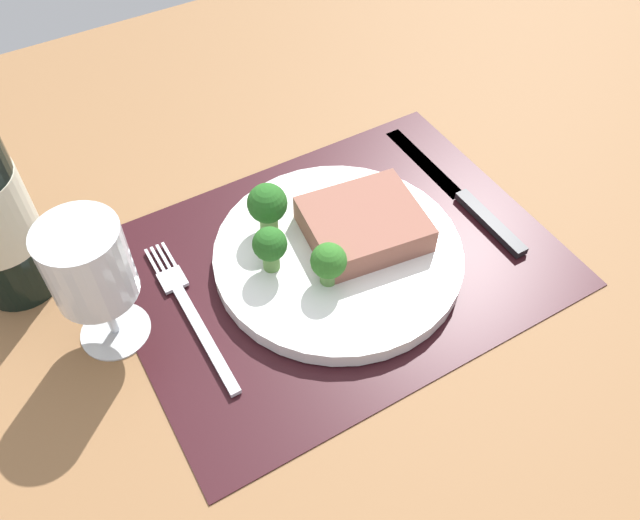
% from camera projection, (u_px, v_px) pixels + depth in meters
% --- Properties ---
extents(ground_plane, '(1.40, 1.10, 0.03)m').
position_uv_depth(ground_plane, '(337.00, 272.00, 0.66)').
color(ground_plane, brown).
extents(placemat, '(0.42, 0.32, 0.00)m').
position_uv_depth(placemat, '(338.00, 261.00, 0.65)').
color(placemat, black).
rests_on(placemat, ground_plane).
extents(plate, '(0.25, 0.25, 0.02)m').
position_uv_depth(plate, '(338.00, 255.00, 0.64)').
color(plate, white).
rests_on(plate, placemat).
extents(steak, '(0.12, 0.11, 0.03)m').
position_uv_depth(steak, '(364.00, 224.00, 0.64)').
color(steak, '#8C5647').
rests_on(steak, plate).
extents(broccoli_near_steak, '(0.03, 0.03, 0.05)m').
position_uv_depth(broccoli_near_steak, '(329.00, 262.00, 0.59)').
color(broccoli_near_steak, '#5B8942').
rests_on(broccoli_near_steak, plate).
extents(broccoli_center, '(0.03, 0.03, 0.05)m').
position_uv_depth(broccoli_center, '(270.00, 246.00, 0.60)').
color(broccoli_center, '#5B8942').
rests_on(broccoli_center, plate).
extents(broccoli_front_edge, '(0.04, 0.04, 0.06)m').
position_uv_depth(broccoli_front_edge, '(267.00, 205.00, 0.63)').
color(broccoli_front_edge, '#6B994C').
rests_on(broccoli_front_edge, plate).
extents(fork, '(0.02, 0.19, 0.01)m').
position_uv_depth(fork, '(190.00, 312.00, 0.61)').
color(fork, silver).
rests_on(fork, placemat).
extents(knife, '(0.02, 0.23, 0.01)m').
position_uv_depth(knife, '(463.00, 197.00, 0.70)').
color(knife, black).
rests_on(knife, placemat).
extents(wine_glass, '(0.07, 0.07, 0.13)m').
position_uv_depth(wine_glass, '(90.00, 270.00, 0.53)').
color(wine_glass, silver).
rests_on(wine_glass, ground_plane).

